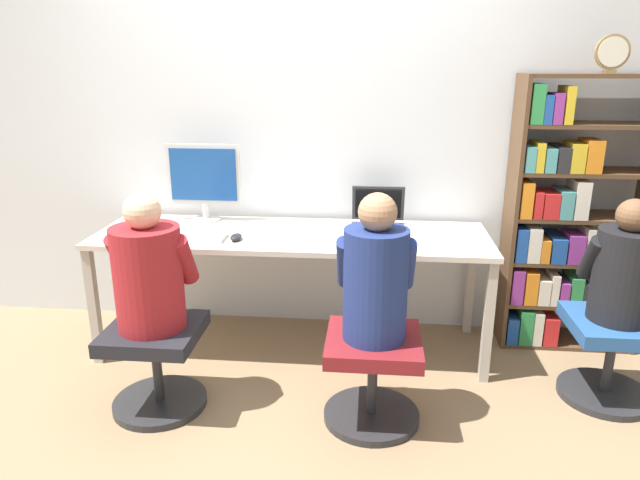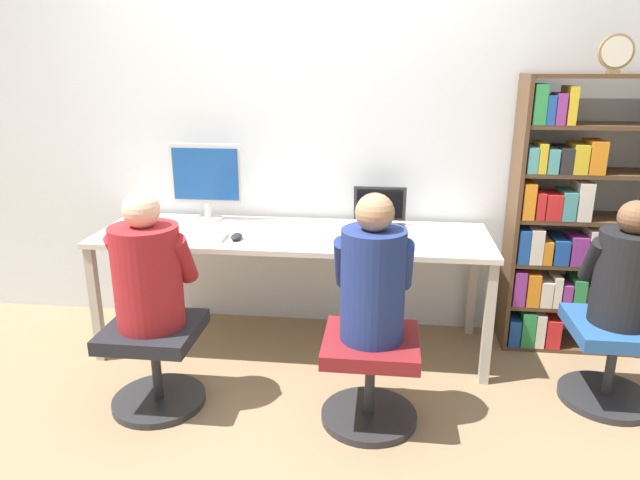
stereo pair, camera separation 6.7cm
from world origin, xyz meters
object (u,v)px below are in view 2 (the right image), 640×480
object	(u,v)px
office_chair_right	(370,371)
person_near_shelf	(626,272)
office_chair_left	(155,357)
person_at_laptop	(373,277)
bookshelf	(564,227)
desktop_monitor	(206,180)
keyboard	(190,236)
laptop	(379,220)
desk_clock	(616,53)
office_chair_side	(613,355)
person_at_monitor	(147,270)

from	to	relation	value
office_chair_right	person_near_shelf	world-z (taller)	person_near_shelf
office_chair_left	office_chair_right	xyz separation A→B (m)	(1.07, -0.01, 0.00)
person_at_laptop	bookshelf	distance (m)	1.41
person_near_shelf	person_at_laptop	bearing A→B (deg)	-165.69
desktop_monitor	office_chair_left	size ratio (longest dim) A/B	1.02
desktop_monitor	keyboard	bearing A→B (deg)	-87.66
laptop	person_near_shelf	distance (m)	1.32
laptop	office_chair_left	world-z (taller)	laptop
desktop_monitor	desk_clock	world-z (taller)	desk_clock
desktop_monitor	office_chair_right	bearing A→B (deg)	-41.66
laptop	person_near_shelf	world-z (taller)	person_near_shelf
keyboard	person_near_shelf	bearing A→B (deg)	-6.07
person_near_shelf	keyboard	bearing A→B (deg)	173.93
laptop	office_chair_side	bearing A→B (deg)	-25.05
laptop	desktop_monitor	bearing A→B (deg)	176.04
laptop	office_chair_right	xyz separation A→B (m)	(-0.01, -0.87, -0.51)
laptop	person_at_laptop	distance (m)	0.87
desk_clock	person_at_monitor	bearing A→B (deg)	-159.99
laptop	office_chair_side	xyz separation A→B (m)	(1.20, -0.56, -0.51)
office_chair_left	person_at_monitor	size ratio (longest dim) A/B	0.70
office_chair_left	bookshelf	world-z (taller)	bookshelf
office_chair_left	bookshelf	bearing A→B (deg)	22.71
laptop	person_near_shelf	bearing A→B (deg)	-24.87
person_at_laptop	desk_clock	world-z (taller)	desk_clock
office_chair_right	person_near_shelf	distance (m)	1.33
office_chair_side	person_near_shelf	distance (m)	0.44
desktop_monitor	person_at_monitor	distance (m)	0.96
laptop	keyboard	world-z (taller)	laptop
laptop	office_chair_left	bearing A→B (deg)	-141.52
laptop	person_near_shelf	xyz separation A→B (m)	(1.20, -0.56, -0.07)
office_chair_left	desktop_monitor	bearing A→B (deg)	89.36
laptop	desk_clock	world-z (taller)	desk_clock
office_chair_right	person_at_monitor	distance (m)	1.17
office_chair_left	office_chair_right	bearing A→B (deg)	-0.55
office_chair_right	desktop_monitor	bearing A→B (deg)	138.34
desktop_monitor	person_at_laptop	bearing A→B (deg)	-41.50
desktop_monitor	keyboard	size ratio (longest dim) A/B	1.17
person_at_monitor	bookshelf	distance (m)	2.33
desktop_monitor	office_chair_side	bearing A→B (deg)	-15.62
desktop_monitor	bookshelf	size ratio (longest dim) A/B	0.30
laptop	person_at_monitor	distance (m)	1.38
desktop_monitor	person_near_shelf	xyz separation A→B (m)	(2.27, -0.63, -0.27)
office_chair_right	person_at_laptop	distance (m)	0.48
bookshelf	office_chair_side	bearing A→B (deg)	-77.98
desk_clock	bookshelf	bearing A→B (deg)	151.57
keyboard	person_at_laptop	xyz separation A→B (m)	(1.05, -0.55, 0.01)
person_at_monitor	desk_clock	distance (m)	2.62
person_at_monitor	person_near_shelf	distance (m)	2.30
desktop_monitor	bookshelf	xyz separation A→B (m)	(2.14, -0.03, -0.22)
desktop_monitor	person_at_laptop	world-z (taller)	desktop_monitor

